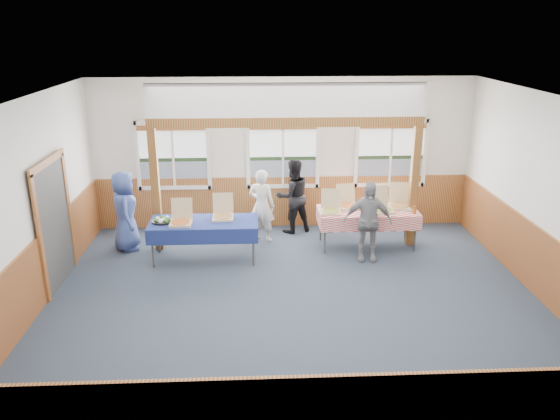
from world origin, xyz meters
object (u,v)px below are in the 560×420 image
at_px(table_right, 368,213).
at_px(person_grey, 368,221).
at_px(woman_white, 262,205).
at_px(table_left, 204,224).
at_px(woman_black, 293,196).
at_px(man_blue, 125,211).

xyz_separation_m(table_right, person_grey, (-0.13, -0.65, 0.06)).
distance_m(table_right, woman_white, 2.11).
bearing_deg(table_right, woman_white, 170.87).
relative_size(table_right, person_grey, 1.29).
relative_size(table_left, woman_black, 1.33).
bearing_deg(woman_white, table_right, -169.46).
relative_size(table_right, man_blue, 1.25).
height_order(man_blue, person_grey, man_blue).
xyz_separation_m(woman_black, person_grey, (1.28, -1.53, -0.03)).
bearing_deg(person_grey, table_right, 84.87).
xyz_separation_m(table_right, woman_black, (-1.41, 0.88, 0.09)).
relative_size(table_left, table_right, 1.07).
bearing_deg(table_left, table_right, 17.38).
bearing_deg(table_left, woman_black, 46.65).
xyz_separation_m(table_right, man_blue, (-4.73, 0.10, 0.08)).
distance_m(table_right, man_blue, 4.73).
bearing_deg(person_grey, table_left, -176.63).
height_order(table_right, man_blue, man_blue).
relative_size(woman_black, person_grey, 1.04).
xyz_separation_m(table_left, woman_black, (1.75, 1.36, 0.09)).
bearing_deg(table_right, table_left, -169.01).
relative_size(table_left, person_grey, 1.38).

